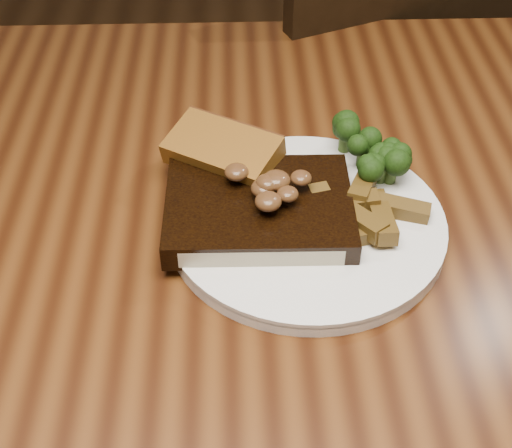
{
  "coord_description": "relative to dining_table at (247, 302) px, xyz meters",
  "views": [
    {
      "loc": [
        -0.01,
        -0.5,
        1.22
      ],
      "look_at": [
        0.01,
        -0.01,
        0.78
      ],
      "focal_mm": 50.0,
      "sensor_mm": 36.0,
      "label": 1
    }
  ],
  "objects": [
    {
      "name": "steak",
      "position": [
        0.01,
        0.01,
        0.12
      ],
      "size": [
        0.18,
        0.14,
        0.03
      ],
      "primitive_type": "cube",
      "rotation": [
        0.0,
        0.0,
        -0.01
      ],
      "color": "black",
      "rests_on": "plate"
    },
    {
      "name": "steak_bone",
      "position": [
        0.01,
        -0.05,
        0.11
      ],
      "size": [
        0.15,
        0.02,
        0.02
      ],
      "primitive_type": "cube",
      "rotation": [
        0.0,
        0.0,
        -0.01
      ],
      "color": "#B8AD8E",
      "rests_on": "plate"
    },
    {
      "name": "plate",
      "position": [
        0.06,
        0.01,
        0.1
      ],
      "size": [
        0.27,
        0.27,
        0.01
      ],
      "primitive_type": "cylinder",
      "rotation": [
        0.0,
        0.0,
        -0.0
      ],
      "color": "white",
      "rests_on": "dining_table"
    },
    {
      "name": "broccoli_cluster",
      "position": [
        0.12,
        0.09,
        0.12
      ],
      "size": [
        0.07,
        0.07,
        0.04
      ],
      "primitive_type": null,
      "color": "#19380C",
      "rests_on": "plate"
    },
    {
      "name": "chair_far",
      "position": [
        0.22,
        0.6,
        -0.16
      ],
      "size": [
        0.56,
        0.56,
        0.9
      ],
      "rotation": [
        0.0,
        0.0,
        3.54
      ],
      "color": "black",
      "rests_on": "ground"
    },
    {
      "name": "potato_wedges",
      "position": [
        0.12,
        0.01,
        0.12
      ],
      "size": [
        0.1,
        0.1,
        0.02
      ],
      "primitive_type": null,
      "color": "brown",
      "rests_on": "plate"
    },
    {
      "name": "garlic_bread",
      "position": [
        -0.02,
        0.08,
        0.12
      ],
      "size": [
        0.13,
        0.11,
        0.02
      ],
      "primitive_type": "cube",
      "rotation": [
        0.0,
        0.0,
        -0.54
      ],
      "color": "#955F1B",
      "rests_on": "plate"
    },
    {
      "name": "dining_table",
      "position": [
        0.0,
        0.0,
        0.0
      ],
      "size": [
        1.6,
        0.9,
        0.75
      ],
      "color": "#522B10",
      "rests_on": "ground"
    },
    {
      "name": "mushroom_pile",
      "position": [
        0.02,
        0.02,
        0.15
      ],
      "size": [
        0.07,
        0.07,
        0.03
      ],
      "primitive_type": null,
      "color": "#56301B",
      "rests_on": "steak"
    }
  ]
}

